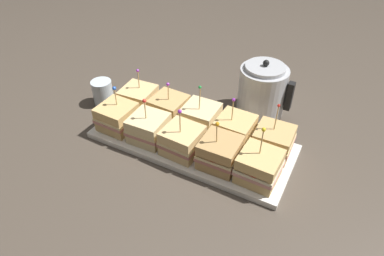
{
  "coord_description": "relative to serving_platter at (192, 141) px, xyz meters",
  "views": [
    {
      "loc": [
        0.36,
        -0.69,
        0.69
      ],
      "look_at": [
        0.0,
        0.0,
        0.06
      ],
      "focal_mm": 32.0,
      "sensor_mm": 36.0,
      "label": 1
    }
  ],
  "objects": [
    {
      "name": "sandwich_back_right",
      "position": [
        0.11,
        0.06,
        0.05
      ],
      "size": [
        0.11,
        0.11,
        0.15
      ],
      "color": "tan",
      "rests_on": "serving_platter"
    },
    {
      "name": "sandwich_front_right",
      "position": [
        0.11,
        -0.06,
        0.05
      ],
      "size": [
        0.11,
        0.11,
        0.15
      ],
      "color": "tan",
      "rests_on": "serving_platter"
    },
    {
      "name": "ground_plane",
      "position": [
        0.0,
        0.0,
        -0.01
      ],
      "size": [
        6.0,
        6.0,
        0.0
      ],
      "primitive_type": "plane",
      "color": "#4C4238"
    },
    {
      "name": "drinking_glass",
      "position": [
        -0.37,
        0.05,
        0.03
      ],
      "size": [
        0.07,
        0.07,
        0.09
      ],
      "color": "silver",
      "rests_on": "ground_plane"
    },
    {
      "name": "serving_platter",
      "position": [
        0.0,
        0.0,
        0.0
      ],
      "size": [
        0.6,
        0.25,
        0.02
      ],
      "color": "white",
      "rests_on": "ground_plane"
    },
    {
      "name": "sandwich_front_left",
      "position": [
        -0.11,
        -0.06,
        0.05
      ],
      "size": [
        0.11,
        0.11,
        0.14
      ],
      "color": "beige",
      "rests_on": "serving_platter"
    },
    {
      "name": "sandwich_front_far_right",
      "position": [
        0.23,
        -0.06,
        0.05
      ],
      "size": [
        0.11,
        0.11,
        0.16
      ],
      "color": "tan",
      "rests_on": "serving_platter"
    },
    {
      "name": "sandwich_front_far_left",
      "position": [
        -0.23,
        -0.05,
        0.05
      ],
      "size": [
        0.11,
        0.11,
        0.14
      ],
      "color": "tan",
      "rests_on": "serving_platter"
    },
    {
      "name": "sandwich_back_far_right",
      "position": [
        0.23,
        0.06,
        0.05
      ],
      "size": [
        0.11,
        0.11,
        0.16
      ],
      "color": "tan",
      "rests_on": "serving_platter"
    },
    {
      "name": "sandwich_back_center",
      "position": [
        0.0,
        0.06,
        0.05
      ],
      "size": [
        0.11,
        0.11,
        0.16
      ],
      "color": "beige",
      "rests_on": "serving_platter"
    },
    {
      "name": "kettle_steel",
      "position": [
        0.12,
        0.25,
        0.08
      ],
      "size": [
        0.18,
        0.15,
        0.19
      ],
      "color": "#B7BABF",
      "rests_on": "ground_plane"
    },
    {
      "name": "sandwich_back_far_left",
      "position": [
        -0.23,
        0.06,
        0.05
      ],
      "size": [
        0.11,
        0.11,
        0.14
      ],
      "color": "#DBB77A",
      "rests_on": "serving_platter"
    },
    {
      "name": "sandwich_front_center",
      "position": [
        0.0,
        -0.06,
        0.05
      ],
      "size": [
        0.11,
        0.11,
        0.15
      ],
      "color": "#DBB77A",
      "rests_on": "serving_platter"
    },
    {
      "name": "sandwich_back_left",
      "position": [
        -0.11,
        0.06,
        0.05
      ],
      "size": [
        0.11,
        0.11,
        0.14
      ],
      "color": "tan",
      "rests_on": "serving_platter"
    }
  ]
}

